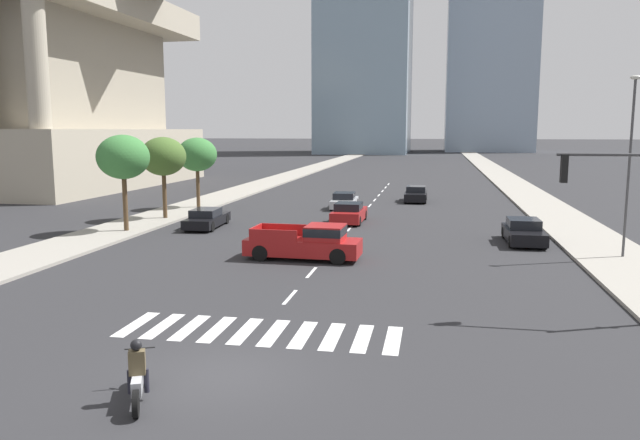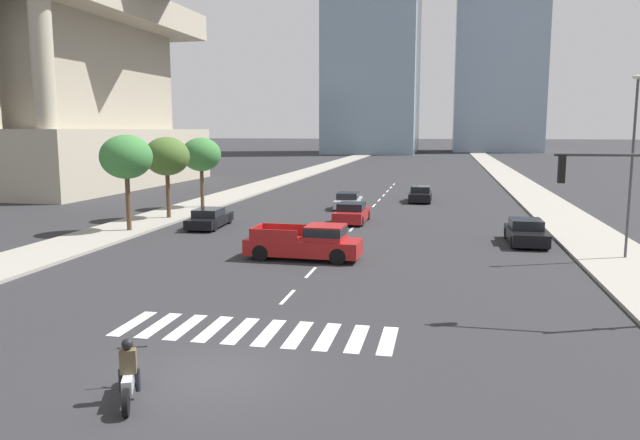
% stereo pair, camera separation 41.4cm
% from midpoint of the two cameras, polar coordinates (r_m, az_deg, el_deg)
% --- Properties ---
extents(ground_plane, '(800.00, 800.00, 0.00)m').
position_cam_midpoint_polar(ground_plane, '(16.15, -9.78, -13.95)').
color(ground_plane, '#28282B').
extents(sidewalk_east, '(4.00, 260.00, 0.15)m').
position_cam_midpoint_polar(sidewalk_east, '(45.16, 21.18, 0.15)').
color(sidewalk_east, gray).
rests_on(sidewalk_east, ground).
extents(sidewalk_west, '(4.00, 260.00, 0.15)m').
position_cam_midpoint_polar(sidewalk_west, '(48.28, -12.67, 1.01)').
color(sidewalk_west, gray).
rests_on(sidewalk_west, ground).
extents(crosswalk_near, '(8.55, 2.51, 0.01)m').
position_cam_midpoint_polar(crosswalk_near, '(19.11, -6.26, -10.28)').
color(crosswalk_near, silver).
rests_on(crosswalk_near, ground).
extents(lane_divider_center, '(0.14, 50.00, 0.01)m').
position_cam_midpoint_polar(lane_divider_center, '(46.02, 3.87, 0.76)').
color(lane_divider_center, silver).
rests_on(lane_divider_center, ground).
extents(motorcycle_lead, '(1.12, 2.11, 1.49)m').
position_cam_midpoint_polar(motorcycle_lead, '(14.93, -17.33, -13.72)').
color(motorcycle_lead, black).
rests_on(motorcycle_lead, ground).
extents(pickup_truck, '(5.49, 2.12, 1.67)m').
position_cam_midpoint_polar(pickup_truck, '(29.07, -1.48, -2.10)').
color(pickup_truck, maroon).
rests_on(pickup_truck, ground).
extents(sedan_red_0, '(2.00, 4.31, 1.34)m').
position_cam_midpoint_polar(sedan_red_0, '(40.62, 2.41, 0.63)').
color(sedan_red_0, maroon).
rests_on(sedan_red_0, ground).
extents(sedan_silver_1, '(1.95, 4.29, 1.28)m').
position_cam_midpoint_polar(sedan_silver_1, '(47.83, 2.03, 1.77)').
color(sedan_silver_1, '#B7BABF').
rests_on(sedan_silver_1, ground).
extents(sedan_black_2, '(1.85, 4.30, 1.32)m').
position_cam_midpoint_polar(sedan_black_2, '(53.10, 8.67, 2.36)').
color(sedan_black_2, black).
rests_on(sedan_black_2, ground).
extents(sedan_black_3, '(2.01, 4.82, 1.21)m').
position_cam_midpoint_polar(sedan_black_3, '(39.22, -10.77, 0.12)').
color(sedan_black_3, black).
rests_on(sedan_black_3, ground).
extents(sedan_black_4, '(1.95, 4.37, 1.32)m').
position_cam_midpoint_polar(sedan_black_4, '(34.96, 18.06, -1.07)').
color(sedan_black_4, black).
rests_on(sedan_black_4, ground).
extents(traffic_signal_near, '(4.16, 0.28, 5.57)m').
position_cam_midpoint_polar(traffic_signal_near, '(21.61, 26.71, 1.79)').
color(traffic_signal_near, '#333335').
rests_on(traffic_signal_near, sidewalk_east).
extents(street_lamp_east, '(0.50, 0.24, 8.40)m').
position_cam_midpoint_polar(street_lamp_east, '(31.86, 26.51, 5.46)').
color(street_lamp_east, '#3F3F42').
rests_on(street_lamp_east, sidewalk_east).
extents(street_tree_nearest, '(3.06, 3.06, 5.67)m').
position_cam_midpoint_polar(street_tree_nearest, '(38.02, -18.11, 5.54)').
color(street_tree_nearest, '#4C3823').
rests_on(street_tree_nearest, sidewalk_west).
extents(street_tree_second, '(3.05, 3.05, 5.47)m').
position_cam_midpoint_polar(street_tree_second, '(42.85, -14.63, 5.71)').
color(street_tree_second, '#4C3823').
rests_on(street_tree_second, sidewalk_west).
extents(street_tree_third, '(3.04, 3.04, 5.35)m').
position_cam_midpoint_polar(street_tree_third, '(48.36, -11.59, 5.95)').
color(street_tree_third, '#4C3823').
rests_on(street_tree_third, sidewalk_west).
extents(war_memorial, '(31.88, 31.88, 38.19)m').
position_cam_midpoint_polar(war_memorial, '(77.20, -27.43, 17.55)').
color(war_memorial, '#A89E89').
rests_on(war_memorial, ground).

